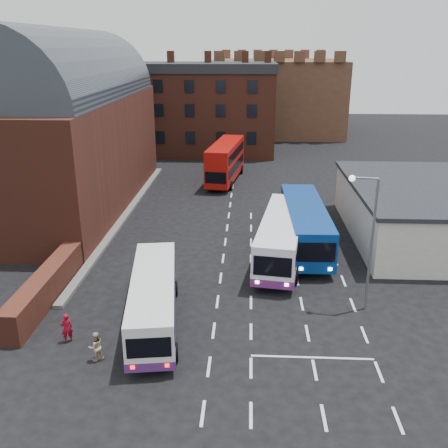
{
  "coord_description": "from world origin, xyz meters",
  "views": [
    {
      "loc": [
        1.74,
        -23.97,
        14.44
      ],
      "look_at": [
        0.0,
        10.0,
        2.2
      ],
      "focal_mm": 40.0,
      "sensor_mm": 36.0,
      "label": 1
    }
  ],
  "objects_px": {
    "bus_white_inbound": "(281,235)",
    "street_lamp": "(368,232)",
    "bus_white_outbound": "(154,297)",
    "bus_red_double": "(225,161)",
    "pedestrian_beige": "(96,347)",
    "pedestrian_red": "(67,328)",
    "bus_blue": "(305,223)"
  },
  "relations": [
    {
      "from": "pedestrian_beige",
      "to": "pedestrian_red",
      "type": "bearing_deg",
      "value": -70.3
    },
    {
      "from": "bus_blue",
      "to": "pedestrian_red",
      "type": "height_order",
      "value": "bus_blue"
    },
    {
      "from": "bus_blue",
      "to": "pedestrian_red",
      "type": "relative_size",
      "value": 7.47
    },
    {
      "from": "bus_white_outbound",
      "to": "street_lamp",
      "type": "distance_m",
      "value": 12.25
    },
    {
      "from": "bus_red_double",
      "to": "pedestrian_beige",
      "type": "bearing_deg",
      "value": 90.2
    },
    {
      "from": "bus_blue",
      "to": "street_lamp",
      "type": "height_order",
      "value": "street_lamp"
    },
    {
      "from": "bus_white_inbound",
      "to": "street_lamp",
      "type": "distance_m",
      "value": 8.6
    },
    {
      "from": "bus_white_outbound",
      "to": "bus_blue",
      "type": "relative_size",
      "value": 0.85
    },
    {
      "from": "bus_red_double",
      "to": "pedestrian_beige",
      "type": "distance_m",
      "value": 34.36
    },
    {
      "from": "bus_white_outbound",
      "to": "street_lamp",
      "type": "xyz_separation_m",
      "value": [
        11.63,
        2.22,
        3.15
      ]
    },
    {
      "from": "bus_white_outbound",
      "to": "street_lamp",
      "type": "bearing_deg",
      "value": 2.64
    },
    {
      "from": "bus_white_outbound",
      "to": "bus_blue",
      "type": "distance_m",
      "value": 14.82
    },
    {
      "from": "bus_red_double",
      "to": "bus_white_inbound",
      "type": "bearing_deg",
      "value": 111.05
    },
    {
      "from": "pedestrian_red",
      "to": "pedestrian_beige",
      "type": "bearing_deg",
      "value": 108.61
    },
    {
      "from": "bus_white_outbound",
      "to": "bus_white_inbound",
      "type": "relative_size",
      "value": 0.87
    },
    {
      "from": "bus_white_outbound",
      "to": "pedestrian_red",
      "type": "height_order",
      "value": "bus_white_outbound"
    },
    {
      "from": "pedestrian_red",
      "to": "bus_red_double",
      "type": "bearing_deg",
      "value": -135.31
    },
    {
      "from": "bus_white_outbound",
      "to": "pedestrian_red",
      "type": "bearing_deg",
      "value": -161.9
    },
    {
      "from": "bus_white_inbound",
      "to": "bus_blue",
      "type": "height_order",
      "value": "bus_blue"
    },
    {
      "from": "bus_blue",
      "to": "pedestrian_red",
      "type": "bearing_deg",
      "value": 44.19
    },
    {
      "from": "bus_white_inbound",
      "to": "bus_white_outbound",
      "type": "bearing_deg",
      "value": 59.58
    },
    {
      "from": "bus_blue",
      "to": "bus_red_double",
      "type": "height_order",
      "value": "bus_red_double"
    },
    {
      "from": "bus_white_inbound",
      "to": "street_lamp",
      "type": "height_order",
      "value": "street_lamp"
    },
    {
      "from": "pedestrian_beige",
      "to": "street_lamp",
      "type": "bearing_deg",
      "value": 169.88
    },
    {
      "from": "bus_white_inbound",
      "to": "pedestrian_beige",
      "type": "distance_m",
      "value": 15.93
    },
    {
      "from": "bus_white_outbound",
      "to": "street_lamp",
      "type": "height_order",
      "value": "street_lamp"
    },
    {
      "from": "pedestrian_beige",
      "to": "bus_blue",
      "type": "bearing_deg",
      "value": -160.07
    },
    {
      "from": "bus_white_outbound",
      "to": "pedestrian_red",
      "type": "relative_size",
      "value": 6.37
    },
    {
      "from": "bus_blue",
      "to": "bus_red_double",
      "type": "bearing_deg",
      "value": -71.16
    },
    {
      "from": "bus_white_inbound",
      "to": "pedestrian_beige",
      "type": "relative_size",
      "value": 7.8
    },
    {
      "from": "street_lamp",
      "to": "pedestrian_beige",
      "type": "bearing_deg",
      "value": -157.32
    },
    {
      "from": "pedestrian_red",
      "to": "street_lamp",
      "type": "bearing_deg",
      "value": 161.26
    }
  ]
}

